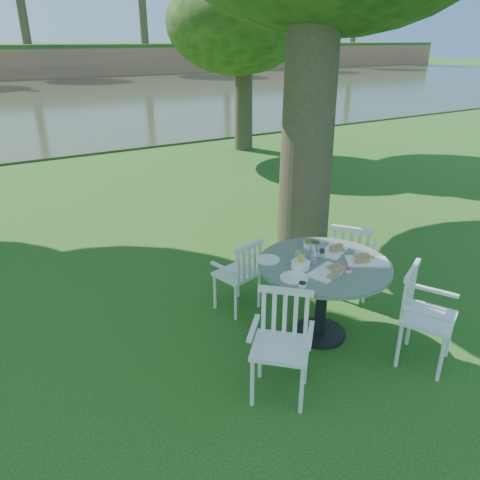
# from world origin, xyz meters

# --- Properties ---
(ground) EXTENTS (140.00, 140.00, 0.00)m
(ground) POSITION_xyz_m (0.00, 0.00, 0.00)
(ground) COLOR #123D0C
(ground) RESTS_ON ground
(table) EXTENTS (1.35, 1.35, 0.86)m
(table) POSITION_xyz_m (0.41, -0.76, 0.68)
(table) COLOR black
(table) RESTS_ON ground
(chair_ne) EXTENTS (0.65, 0.66, 0.95)m
(chair_ne) POSITION_xyz_m (1.25, -0.30, 0.56)
(chair_ne) COLOR white
(chair_ne) RESTS_ON ground
(chair_nw) EXTENTS (0.53, 0.51, 0.88)m
(chair_nw) POSITION_xyz_m (-0.04, 0.09, 0.52)
(chair_nw) COLOR white
(chair_nw) RESTS_ON ground
(chair_sw) EXTENTS (0.66, 0.66, 0.96)m
(chair_sw) POSITION_xyz_m (-0.43, -1.21, 0.56)
(chair_sw) COLOR white
(chair_sw) RESTS_ON ground
(chair_se) EXTENTS (0.65, 0.63, 0.97)m
(chair_se) POSITION_xyz_m (0.94, -1.55, 0.57)
(chair_se) COLOR white
(chair_se) RESTS_ON ground
(tableware) EXTENTS (1.22, 0.90, 0.20)m
(tableware) POSITION_xyz_m (0.37, -0.71, 0.89)
(tableware) COLOR white
(tableware) RESTS_ON table
(river) EXTENTS (100.00, 28.00, 0.12)m
(river) POSITION_xyz_m (0.00, 23.00, 0.00)
(river) COLOR #2F3620
(river) RESTS_ON ground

